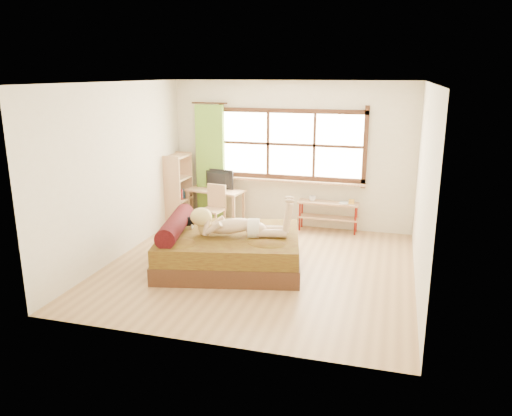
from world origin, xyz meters
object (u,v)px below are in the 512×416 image
(woman, at_px, (238,215))
(kitten, at_px, (187,220))
(bed, at_px, (226,249))
(bookshelf, at_px, (179,189))
(desk, at_px, (216,194))
(pipe_shelf, at_px, (329,210))
(chair, at_px, (214,205))

(woman, height_order, kitten, woman)
(bed, xyz_separation_m, kitten, (-0.67, 0.11, 0.36))
(bookshelf, bearing_deg, desk, 14.59)
(kitten, bearing_deg, bed, -21.76)
(pipe_shelf, bearing_deg, kitten, -132.45)
(pipe_shelf, height_order, bookshelf, bookshelf)
(desk, height_order, pipe_shelf, desk)
(kitten, relative_size, chair, 0.37)
(desk, height_order, chair, chair)
(woman, height_order, desk, woman)
(chair, bearing_deg, pipe_shelf, 23.47)
(chair, bearing_deg, woman, -49.61)
(woman, xyz_separation_m, pipe_shelf, (1.04, 2.19, -0.42))
(woman, bearing_deg, bed, 156.62)
(chair, relative_size, bookshelf, 0.63)
(woman, xyz_separation_m, kitten, (-0.87, 0.15, -0.19))
(bed, distance_m, kitten, 0.77)
(kitten, xyz_separation_m, chair, (-0.13, 1.55, -0.17))
(kitten, bearing_deg, woman, -22.13)
(woman, relative_size, bookshelf, 1.08)
(kitten, height_order, pipe_shelf, kitten)
(pipe_shelf, bearing_deg, bed, -119.30)
(kitten, distance_m, chair, 1.56)
(bed, distance_m, woman, 0.58)
(bed, height_order, woman, woman)
(chair, height_order, bookshelf, bookshelf)
(desk, bearing_deg, woman, -51.85)
(desk, xyz_separation_m, chair, (0.11, -0.37, -0.12))
(woman, bearing_deg, bookshelf, 120.99)
(bed, bearing_deg, woman, -23.38)
(kitten, xyz_separation_m, bookshelf, (-0.93, 1.76, 0.04))
(chair, relative_size, pipe_shelf, 0.77)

